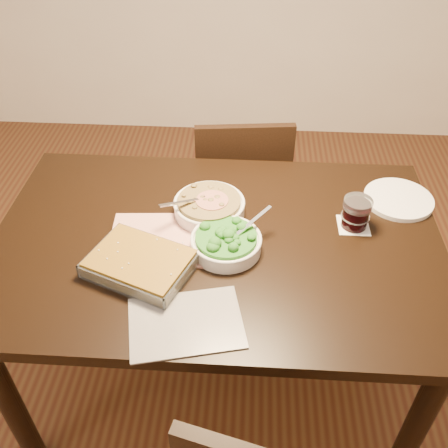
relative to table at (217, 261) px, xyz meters
name	(u,v)px	position (x,y,z in m)	size (l,w,h in m)	color
ground	(218,375)	(0.00, 0.00, -0.65)	(4.00, 4.00, 0.00)	#421F12
table	(217,261)	(0.00, 0.00, 0.00)	(1.40, 0.90, 0.75)	black
magazine_a	(165,239)	(-0.16, -0.02, 0.10)	(0.34, 0.25, 0.01)	#B23932
magazine_b	(186,323)	(-0.06, -0.33, 0.10)	(0.29, 0.21, 0.01)	#25242C
coaster	(353,225)	(0.43, 0.09, 0.10)	(0.10, 0.10, 0.00)	white
stew_bowl	(209,206)	(-0.03, 0.12, 0.13)	(0.23, 0.23, 0.09)	white
broccoli_bowl	(226,242)	(0.03, -0.04, 0.12)	(0.21, 0.21, 0.08)	white
baking_dish	(140,263)	(-0.21, -0.15, 0.12)	(0.35, 0.30, 0.05)	silver
wine_tumbler	(356,212)	(0.43, 0.09, 0.15)	(0.09, 0.09, 0.10)	black
dinner_plate	(398,199)	(0.60, 0.23, 0.10)	(0.23, 0.23, 0.02)	white
chair_far	(241,188)	(0.06, 0.66, -0.19)	(0.43, 0.43, 0.84)	black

